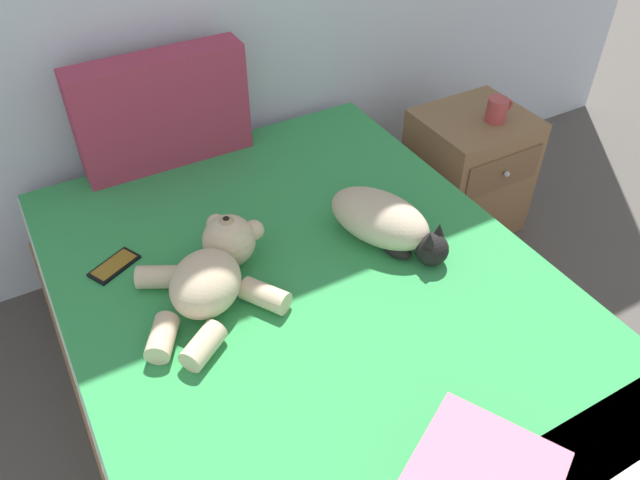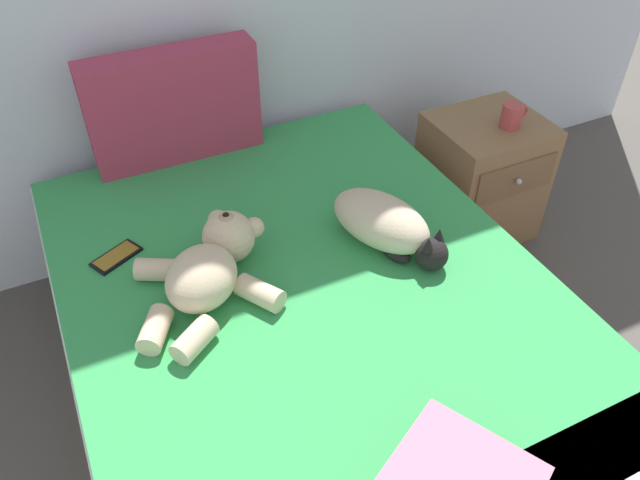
% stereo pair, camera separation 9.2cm
% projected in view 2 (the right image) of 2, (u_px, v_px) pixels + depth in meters
% --- Properties ---
extents(bed, '(1.39, 1.90, 0.51)m').
position_uv_depth(bed, '(315.00, 352.00, 1.93)').
color(bed, olive).
rests_on(bed, ground_plane).
extents(patterned_cushion, '(0.60, 0.12, 0.40)m').
position_uv_depth(patterned_cushion, '(174.00, 106.00, 2.18)').
color(patterned_cushion, '#A5334C').
rests_on(patterned_cushion, bed).
extents(cat, '(0.31, 0.44, 0.15)m').
position_uv_depth(cat, '(386.00, 224.00, 1.89)').
color(cat, '#C6B293').
rests_on(cat, bed).
extents(teddy_bear, '(0.46, 0.47, 0.17)m').
position_uv_depth(teddy_bear, '(210.00, 267.00, 1.74)').
color(teddy_bear, beige).
rests_on(teddy_bear, bed).
extents(cell_phone, '(0.16, 0.13, 0.01)m').
position_uv_depth(cell_phone, '(116.00, 257.00, 1.87)').
color(cell_phone, black).
rests_on(cell_phone, bed).
extents(nightstand, '(0.43, 0.42, 0.53)m').
position_uv_depth(nightstand, '(480.00, 178.00, 2.62)').
color(nightstand, olive).
rests_on(nightstand, ground_plane).
extents(mug, '(0.12, 0.08, 0.09)m').
position_uv_depth(mug, '(512.00, 116.00, 2.40)').
color(mug, '#B23F3F').
rests_on(mug, nightstand).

